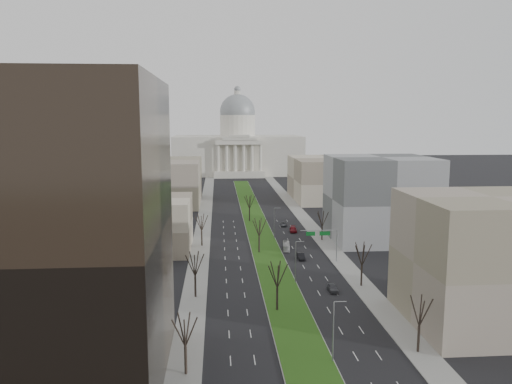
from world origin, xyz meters
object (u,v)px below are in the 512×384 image
car_grey_near (333,288)px  box_van (286,246)px  car_black (301,256)px  car_red (293,229)px  car_grey_far (284,224)px

car_grey_near → box_van: bearing=97.7°
car_black → car_red: (2.66, 30.36, -0.01)m
box_van → car_grey_far: bearing=90.2°
car_grey_far → box_van: 29.98m
car_grey_near → car_grey_far: 62.81m
car_black → car_red: car_black is taller
car_black → car_grey_far: size_ratio=1.05×
car_black → car_grey_far: (0.80, 39.04, -0.15)m
car_grey_near → car_red: (0.09, 54.11, 0.03)m
car_black → box_van: bearing=105.0°
car_grey_far → box_van: (-3.19, -29.80, 0.37)m
car_grey_near → car_grey_far: car_grey_near is taller
car_red → car_black: bearing=-89.3°
car_grey_far → car_grey_near: bearing=-80.1°
car_grey_near → car_grey_far: (-1.77, 62.79, -0.11)m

